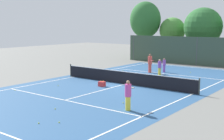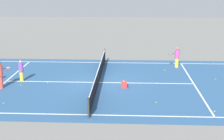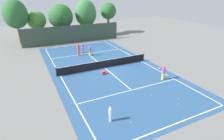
{
  "view_description": "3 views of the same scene",
  "coord_description": "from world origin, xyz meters",
  "px_view_note": "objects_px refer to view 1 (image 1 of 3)",
  "views": [
    {
      "loc": [
        13.27,
        -18.97,
        4.55
      ],
      "look_at": [
        -0.48,
        -1.06,
        1.19
      ],
      "focal_mm": 48.96,
      "sensor_mm": 36.0,
      "label": 1
    },
    {
      "loc": [
        -21.01,
        -1.91,
        6.76
      ],
      "look_at": [
        0.41,
        -0.88,
        0.78
      ],
      "focal_mm": 52.19,
      "sensor_mm": 36.0,
      "label": 2
    },
    {
      "loc": [
        -8.56,
        -19.46,
        8.73
      ],
      "look_at": [
        -0.64,
        -3.42,
        1.11
      ],
      "focal_mm": 29.31,
      "sensor_mm": 36.0,
      "label": 3
    }
  ],
  "objects_px": {
    "player_0": "(164,65)",
    "player_1": "(128,95)",
    "player_4": "(150,63)",
    "tennis_ball_2": "(59,122)",
    "tennis_ball_9": "(191,72)",
    "ball_crate": "(102,84)",
    "tennis_ball_6": "(145,77)",
    "tennis_ball_4": "(123,70)",
    "tennis_ball_5": "(39,123)",
    "tennis_ball_8": "(58,85)",
    "tennis_ball_12": "(120,71)",
    "player_2": "(160,67)",
    "tennis_ball_7": "(148,74)",
    "tennis_ball_0": "(55,109)",
    "tennis_ball_11": "(123,103)",
    "tennis_ball_1": "(15,90)"
  },
  "relations": [
    {
      "from": "player_2",
      "to": "tennis_ball_0",
      "type": "relative_size",
      "value": 22.25
    },
    {
      "from": "player_2",
      "to": "tennis_ball_11",
      "type": "bearing_deg",
      "value": -72.59
    },
    {
      "from": "tennis_ball_2",
      "to": "tennis_ball_12",
      "type": "relative_size",
      "value": 1.0
    },
    {
      "from": "player_4",
      "to": "tennis_ball_6",
      "type": "relative_size",
      "value": 27.19
    },
    {
      "from": "tennis_ball_4",
      "to": "tennis_ball_5",
      "type": "height_order",
      "value": "same"
    },
    {
      "from": "tennis_ball_2",
      "to": "tennis_ball_4",
      "type": "relative_size",
      "value": 1.0
    },
    {
      "from": "ball_crate",
      "to": "tennis_ball_8",
      "type": "relative_size",
      "value": 6.94
    },
    {
      "from": "player_4",
      "to": "tennis_ball_2",
      "type": "relative_size",
      "value": 27.19
    },
    {
      "from": "tennis_ball_9",
      "to": "tennis_ball_1",
      "type": "bearing_deg",
      "value": -113.31
    },
    {
      "from": "player_2",
      "to": "player_4",
      "type": "distance_m",
      "value": 1.75
    },
    {
      "from": "tennis_ball_0",
      "to": "tennis_ball_2",
      "type": "distance_m",
      "value": 2.39
    },
    {
      "from": "ball_crate",
      "to": "tennis_ball_2",
      "type": "relative_size",
      "value": 6.94
    },
    {
      "from": "tennis_ball_2",
      "to": "tennis_ball_12",
      "type": "height_order",
      "value": "same"
    },
    {
      "from": "tennis_ball_6",
      "to": "tennis_ball_8",
      "type": "bearing_deg",
      "value": -115.32
    },
    {
      "from": "tennis_ball_6",
      "to": "tennis_ball_9",
      "type": "distance_m",
      "value": 5.38
    },
    {
      "from": "player_4",
      "to": "tennis_ball_0",
      "type": "xyz_separation_m",
      "value": [
        2.51,
        -14.31,
        -0.89
      ]
    },
    {
      "from": "player_0",
      "to": "ball_crate",
      "type": "distance_m",
      "value": 9.0
    },
    {
      "from": "player_0",
      "to": "tennis_ball_2",
      "type": "xyz_separation_m",
      "value": [
        3.44,
        -16.82,
        -0.67
      ]
    },
    {
      "from": "player_1",
      "to": "tennis_ball_6",
      "type": "relative_size",
      "value": 24.7
    },
    {
      "from": "player_0",
      "to": "tennis_ball_12",
      "type": "distance_m",
      "value": 4.35
    },
    {
      "from": "player_1",
      "to": "tennis_ball_0",
      "type": "bearing_deg",
      "value": -144.83
    },
    {
      "from": "player_0",
      "to": "tennis_ball_0",
      "type": "bearing_deg",
      "value": -84.24
    },
    {
      "from": "tennis_ball_8",
      "to": "tennis_ball_4",
      "type": "bearing_deg",
      "value": 93.37
    },
    {
      "from": "tennis_ball_2",
      "to": "tennis_ball_11",
      "type": "xyz_separation_m",
      "value": [
        0.29,
        4.76,
        0.0
      ]
    },
    {
      "from": "player_4",
      "to": "tennis_ball_7",
      "type": "height_order",
      "value": "player_4"
    },
    {
      "from": "tennis_ball_9",
      "to": "tennis_ball_4",
      "type": "bearing_deg",
      "value": -153.58
    },
    {
      "from": "player_0",
      "to": "tennis_ball_9",
      "type": "relative_size",
      "value": 20.74
    },
    {
      "from": "tennis_ball_0",
      "to": "tennis_ball_5",
      "type": "distance_m",
      "value": 2.44
    },
    {
      "from": "tennis_ball_7",
      "to": "tennis_ball_9",
      "type": "relative_size",
      "value": 1.0
    },
    {
      "from": "tennis_ball_11",
      "to": "tennis_ball_8",
      "type": "bearing_deg",
      "value": 169.84
    },
    {
      "from": "tennis_ball_2",
      "to": "tennis_ball_5",
      "type": "bearing_deg",
      "value": -135.53
    },
    {
      "from": "tennis_ball_2",
      "to": "tennis_ball_5",
      "type": "height_order",
      "value": "same"
    },
    {
      "from": "tennis_ball_1",
      "to": "tennis_ball_8",
      "type": "xyz_separation_m",
      "value": [
        1.15,
        2.98,
        0.0
      ]
    },
    {
      "from": "tennis_ball_1",
      "to": "player_0",
      "type": "bearing_deg",
      "value": 72.77
    },
    {
      "from": "player_0",
      "to": "player_1",
      "type": "relative_size",
      "value": 0.84
    },
    {
      "from": "tennis_ball_2",
      "to": "tennis_ball_5",
      "type": "xyz_separation_m",
      "value": [
        -0.67,
        -0.65,
        0.0
      ]
    },
    {
      "from": "player_0",
      "to": "tennis_ball_5",
      "type": "relative_size",
      "value": 20.74
    },
    {
      "from": "tennis_ball_9",
      "to": "tennis_ball_0",
      "type": "bearing_deg",
      "value": -92.22
    },
    {
      "from": "player_4",
      "to": "tennis_ball_2",
      "type": "height_order",
      "value": "player_4"
    },
    {
      "from": "player_2",
      "to": "tennis_ball_6",
      "type": "relative_size",
      "value": 22.25
    },
    {
      "from": "tennis_ball_2",
      "to": "player_1",
      "type": "bearing_deg",
      "value": 70.33
    },
    {
      "from": "player_0",
      "to": "player_1",
      "type": "bearing_deg",
      "value": -69.95
    },
    {
      "from": "player_4",
      "to": "player_1",
      "type": "bearing_deg",
      "value": -64.51
    },
    {
      "from": "tennis_ball_4",
      "to": "tennis_ball_11",
      "type": "distance_m",
      "value": 12.74
    },
    {
      "from": "tennis_ball_0",
      "to": "tennis_ball_2",
      "type": "height_order",
      "value": "same"
    },
    {
      "from": "tennis_ball_8",
      "to": "tennis_ball_11",
      "type": "xyz_separation_m",
      "value": [
        6.87,
        -1.23,
        0.0
      ]
    },
    {
      "from": "player_0",
      "to": "tennis_ball_5",
      "type": "distance_m",
      "value": 17.71
    },
    {
      "from": "tennis_ball_8",
      "to": "tennis_ball_12",
      "type": "bearing_deg",
      "value": 93.61
    },
    {
      "from": "player_0",
      "to": "tennis_ball_9",
      "type": "bearing_deg",
      "value": 28.94
    },
    {
      "from": "player_4",
      "to": "tennis_ball_0",
      "type": "relative_size",
      "value": 27.19
    }
  ]
}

